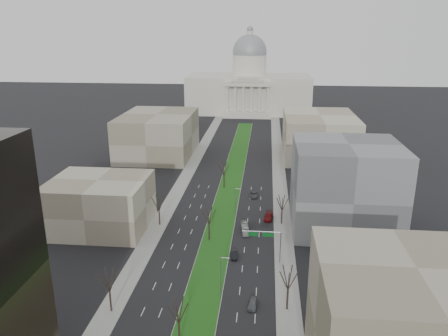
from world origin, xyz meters
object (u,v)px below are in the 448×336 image
Objects in this scene: car_black at (234,254)px; car_red at (268,217)px; car_grey_far at (254,195)px; car_grey_near at (253,303)px; box_van at (245,228)px.

car_red is (8.30, 23.14, 0.09)m from car_black.
car_black is 0.85× the size of car_grey_far.
car_red reaches higher than car_grey_far.
car_grey_near reaches higher than car_black.
car_red reaches higher than car_grey_near.
car_black is 14.44m from box_van.
box_van is (-6.42, -8.83, 0.22)m from car_red.
car_grey_near reaches higher than car_grey_far.
box_van is at bearing 77.84° from car_black.
box_van reaches higher than car_grey_near.
car_grey_near is 34.00m from box_van.
box_van is at bearing -119.13° from car_red.
car_grey_near is at bearing -90.72° from car_grey_far.
car_black is 24.58m from car_red.
car_grey_near is at bearing -91.39° from box_van.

